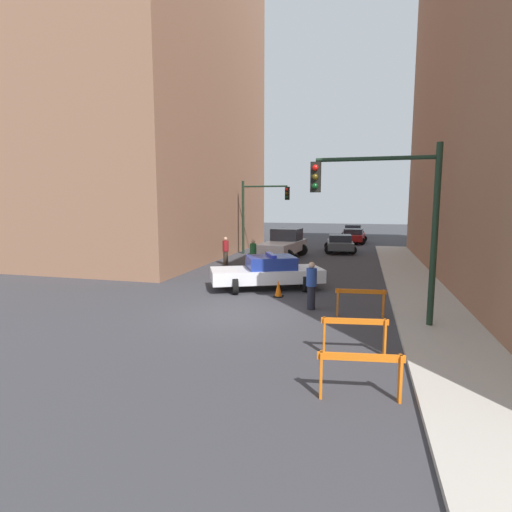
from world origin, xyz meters
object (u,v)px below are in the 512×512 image
pedestrian_crossing (253,254)px  barrier_front (360,368)px  pedestrian_corner (226,251)px  barrier_mid (354,330)px  traffic_light_near (392,207)px  barrier_back (360,298)px  white_truck (283,244)px  traffic_cone (278,289)px  pedestrian_sidewalk (311,285)px  parked_car_near (340,243)px  police_car (268,272)px  parked_car_far (353,231)px  parked_car_mid (354,236)px  traffic_light_far (258,206)px

pedestrian_crossing → barrier_front: bearing=-40.4°
pedestrian_corner → barrier_mid: 14.68m
traffic_light_near → barrier_back: (-0.80, 0.78, -2.91)m
white_truck → traffic_cone: 11.33m
white_truck → pedestrian_corner: bearing=-116.6°
pedestrian_sidewalk → barrier_front: bearing=-31.8°
traffic_light_near → barrier_mid: 4.03m
pedestrian_crossing → pedestrian_corner: same height
traffic_cone → barrier_back: bearing=-32.7°
pedestrian_crossing → barrier_mid: pedestrian_crossing is taller
parked_car_near → police_car: bearing=-104.9°
barrier_back → parked_car_far: bearing=91.8°
pedestrian_crossing → parked_car_mid: bearing=99.5°
traffic_light_near → police_car: (-4.68, 4.13, -2.81)m
barrier_front → traffic_cone: 8.32m
parked_car_near → pedestrian_crossing: pedestrian_crossing is taller
traffic_light_near → pedestrian_corner: traffic_light_near is taller
barrier_front → white_truck: bearing=105.4°
barrier_front → pedestrian_crossing: bearing=113.1°
traffic_light_near → traffic_light_far: size_ratio=1.00×
police_car → barrier_back: bearing=-155.6°
traffic_light_far → barrier_front: traffic_light_far is taller
parked_car_far → barrier_back: bearing=-86.0°
parked_car_near → parked_car_far: size_ratio=1.02×
traffic_light_near → parked_car_far: 32.15m
pedestrian_corner → barrier_front: bearing=18.7°
pedestrian_sidewalk → traffic_cone: pedestrian_sidewalk is taller
parked_car_near → pedestrian_crossing: 10.12m
police_car → pedestrian_crossing: size_ratio=3.04×
police_car → barrier_back: (3.87, -3.36, -0.11)m
white_truck → barrier_back: bearing=-61.8°
parked_car_far → barrier_front: (1.02, -36.89, -0.06)m
parked_car_mid → barrier_mid: bearing=-85.3°
traffic_cone → parked_car_near: bearing=84.3°
traffic_light_far → barrier_front: bearing=-70.2°
police_car → pedestrian_crossing: 4.99m
barrier_front → police_car: bearing=113.4°
white_truck → parked_car_far: bearing=83.9°
parked_car_far → pedestrian_sidewalk: pedestrian_sidewalk is taller
parked_car_far → traffic_cone: (-2.14, -29.20, -0.36)m
police_car → parked_car_far: police_car is taller
pedestrian_corner → barrier_front: 16.75m
white_truck → parked_car_mid: (4.35, 11.15, -0.23)m
parked_car_far → barrier_back: size_ratio=2.74×
barrier_back → traffic_cone: 3.72m
pedestrian_crossing → barrier_back: 9.84m
pedestrian_crossing → pedestrian_sidewalk: same height
pedestrian_corner → parked_car_mid: bearing=146.1°
pedestrian_corner → parked_car_near: bearing=133.4°
traffic_light_near → traffic_cone: traffic_light_near is taller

